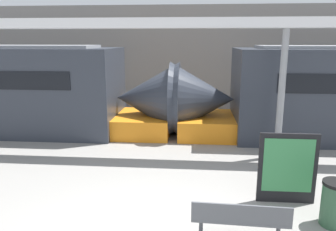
# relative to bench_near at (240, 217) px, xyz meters

# --- Properties ---
(station_wall) EXTENTS (56.00, 0.20, 5.00)m
(station_wall) POSITION_rel_bench_near_xyz_m (-1.51, 11.09, 2.02)
(station_wall) COLOR gray
(station_wall) RESTS_ON ground_plane
(bench_near) EXTENTS (1.65, 0.51, 0.78)m
(bench_near) POSITION_rel_bench_near_xyz_m (0.00, 0.00, 0.00)
(bench_near) COLOR #4C4F54
(bench_near) RESTS_ON ground_plane
(trash_bin) EXTENTS (0.55, 0.55, 0.86)m
(trash_bin) POSITION_rel_bench_near_xyz_m (1.85, 0.72, -0.05)
(trash_bin) COLOR #2D5138
(trash_bin) RESTS_ON ground_plane
(poster_board) EXTENTS (1.21, 0.07, 1.53)m
(poster_board) POSITION_rel_bench_near_xyz_m (1.16, 1.55, 0.29)
(poster_board) COLOR black
(poster_board) RESTS_ON ground_plane
(support_column_near) EXTENTS (0.19, 0.19, 3.70)m
(support_column_near) POSITION_rel_bench_near_xyz_m (1.64, 4.38, 1.37)
(support_column_near) COLOR gray
(support_column_near) RESTS_ON ground_plane
(canopy_beam) EXTENTS (28.00, 0.60, 0.28)m
(canopy_beam) POSITION_rel_bench_near_xyz_m (1.64, 4.38, 3.36)
(canopy_beam) COLOR silver
(canopy_beam) RESTS_ON support_column_near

